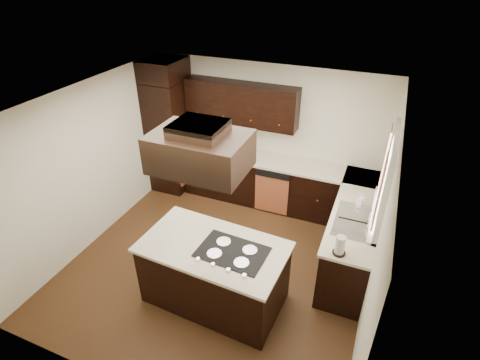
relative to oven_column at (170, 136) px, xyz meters
The scene contains 30 objects.
floor 2.68m from the oven_column, 43.85° to the right, with size 4.20×4.20×0.02m, color brown.
ceiling 2.86m from the oven_column, 43.85° to the right, with size 4.20×4.20×0.02m, color silver.
wall_back 1.83m from the oven_column, 12.85° to the left, with size 4.20×0.02×2.50m, color silver.
wall_front 4.21m from the oven_column, 65.05° to the right, with size 4.20×0.02×2.50m, color silver.
wall_left 1.75m from the oven_column, 101.12° to the right, with size 0.02×4.20×2.50m, color silver.
wall_right 4.25m from the oven_column, 23.70° to the right, with size 0.02×4.20×2.50m, color silver.
oven_column is the anchor object (origin of this frame).
wall_oven_face 0.36m from the oven_column, ahead, with size 0.05×0.62×0.78m, color #B95E3A.
base_cabinets_back 1.92m from the oven_column, ahead, with size 2.93×0.60×0.88m, color black.
base_cabinets_right 3.72m from the oven_column, 12.69° to the right, with size 0.60×2.40×0.88m, color black.
countertop_back 1.82m from the oven_column, ahead, with size 2.93×0.63×0.04m, color beige.
countertop_right 3.65m from the oven_column, 12.74° to the right, with size 0.63×2.40×0.04m, color beige.
upper_cabinets 1.56m from the oven_column, ahead, with size 2.00×0.34×0.72m, color black.
dishwasher_front 2.21m from the oven_column, ahead, with size 0.60×0.05×0.72m, color #B95E3A.
window_frame 4.06m from the oven_column, 16.72° to the right, with size 0.06×1.32×1.12m, color silver.
window_pane 4.08m from the oven_column, 16.61° to the right, with size 0.00×1.20×1.00m, color white.
curtain_left 4.15m from the oven_column, 22.59° to the right, with size 0.02×0.34×0.90m, color #FADABE.
curtain_right 3.91m from the oven_column, 10.99° to the right, with size 0.02×0.34×0.90m, color #FADABE.
sink_rim 3.76m from the oven_column, 17.90° to the right, with size 0.52×0.84×0.01m, color silver.
island 3.15m from the oven_column, 49.13° to the right, with size 1.75×0.96×0.88m, color black.
island_top 3.09m from the oven_column, 49.13° to the right, with size 1.82×1.02×0.04m, color beige.
cooktop 3.28m from the oven_column, 45.80° to the right, with size 0.83×0.55×0.01m, color black.
range_hood 3.13m from the oven_column, 50.26° to the right, with size 1.05×0.72×0.42m, color black.
hood_duct 3.24m from the oven_column, 50.26° to the right, with size 0.55×0.50×0.13m, color black.
blender_base 0.87m from the oven_column, ahead, with size 0.15×0.15×0.10m, color silver.
blender_pitcher 0.87m from the oven_column, ahead, with size 0.13×0.13×0.26m, color silver.
spice_rack 1.25m from the oven_column, ahead, with size 0.41×0.10×0.34m, color black.
mixing_bowl 0.65m from the oven_column, ahead, with size 0.25×0.25×0.06m, color silver.
soap_bottle 3.65m from the oven_column, 11.40° to the right, with size 0.08×0.09×0.19m, color silver.
paper_towel 3.96m from the oven_column, 28.41° to the right, with size 0.12×0.12×0.26m, color silver.
Camera 1 is at (1.89, -3.76, 4.02)m, focal length 28.00 mm.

